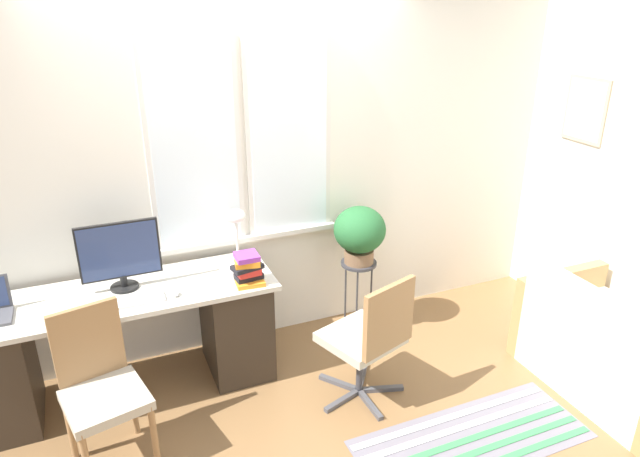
{
  "coord_description": "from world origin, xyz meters",
  "views": [
    {
      "loc": [
        -0.96,
        -3.03,
        2.47
      ],
      "look_at": [
        0.39,
        0.15,
        1.03
      ],
      "focal_mm": 32.0,
      "sensor_mm": 36.0,
      "label": 1
    }
  ],
  "objects_px": {
    "desk_lamp": "(236,226)",
    "plant_stand": "(359,270)",
    "desk_chair_wooden": "(101,386)",
    "potted_plant": "(360,232)",
    "mouse": "(175,293)",
    "office_chair_swivel": "(369,337)",
    "keyboard": "(133,301)",
    "monitor": "(120,254)",
    "book_stack": "(248,269)",
    "couch_loveseat": "(614,352)"
  },
  "relations": [
    {
      "from": "book_stack",
      "to": "couch_loveseat",
      "type": "height_order",
      "value": "book_stack"
    },
    {
      "from": "mouse",
      "to": "office_chair_swivel",
      "type": "bearing_deg",
      "value": -24.71
    },
    {
      "from": "mouse",
      "to": "office_chair_swivel",
      "type": "distance_m",
      "value": 1.23
    },
    {
      "from": "office_chair_swivel",
      "to": "couch_loveseat",
      "type": "height_order",
      "value": "office_chair_swivel"
    },
    {
      "from": "potted_plant",
      "to": "mouse",
      "type": "bearing_deg",
      "value": -169.51
    },
    {
      "from": "keyboard",
      "to": "desk_chair_wooden",
      "type": "relative_size",
      "value": 0.39
    },
    {
      "from": "office_chair_swivel",
      "to": "mouse",
      "type": "bearing_deg",
      "value": -43.43
    },
    {
      "from": "keyboard",
      "to": "book_stack",
      "type": "relative_size",
      "value": 1.72
    },
    {
      "from": "office_chair_swivel",
      "to": "keyboard",
      "type": "bearing_deg",
      "value": -39.86
    },
    {
      "from": "keyboard",
      "to": "office_chair_swivel",
      "type": "distance_m",
      "value": 1.46
    },
    {
      "from": "mouse",
      "to": "office_chair_swivel",
      "type": "xyz_separation_m",
      "value": [
        1.09,
        -0.5,
        -0.29
      ]
    },
    {
      "from": "monitor",
      "to": "keyboard",
      "type": "distance_m",
      "value": 0.31
    },
    {
      "from": "keyboard",
      "to": "desk_chair_wooden",
      "type": "xyz_separation_m",
      "value": [
        -0.24,
        -0.4,
        -0.26
      ]
    },
    {
      "from": "desk_lamp",
      "to": "book_stack",
      "type": "distance_m",
      "value": 0.31
    },
    {
      "from": "monitor",
      "to": "plant_stand",
      "type": "height_order",
      "value": "monitor"
    },
    {
      "from": "mouse",
      "to": "book_stack",
      "type": "xyz_separation_m",
      "value": [
        0.46,
        -0.02,
        0.08
      ]
    },
    {
      "from": "office_chair_swivel",
      "to": "plant_stand",
      "type": "relative_size",
      "value": 1.51
    },
    {
      "from": "office_chair_swivel",
      "to": "potted_plant",
      "type": "bearing_deg",
      "value": -130.5
    },
    {
      "from": "mouse",
      "to": "plant_stand",
      "type": "bearing_deg",
      "value": 10.49
    },
    {
      "from": "plant_stand",
      "to": "couch_loveseat",
      "type": "bearing_deg",
      "value": -45.91
    },
    {
      "from": "keyboard",
      "to": "couch_loveseat",
      "type": "distance_m",
      "value": 3.1
    },
    {
      "from": "book_stack",
      "to": "mouse",
      "type": "bearing_deg",
      "value": 177.61
    },
    {
      "from": "desk_lamp",
      "to": "plant_stand",
      "type": "bearing_deg",
      "value": 2.5
    },
    {
      "from": "monitor",
      "to": "office_chair_swivel",
      "type": "height_order",
      "value": "monitor"
    },
    {
      "from": "desk_chair_wooden",
      "to": "plant_stand",
      "type": "bearing_deg",
      "value": 6.02
    },
    {
      "from": "keyboard",
      "to": "potted_plant",
      "type": "xyz_separation_m",
      "value": [
        1.64,
        0.24,
        0.09
      ]
    },
    {
      "from": "monitor",
      "to": "couch_loveseat",
      "type": "relative_size",
      "value": 0.42
    },
    {
      "from": "monitor",
      "to": "desk_lamp",
      "type": "bearing_deg",
      "value": -0.9
    },
    {
      "from": "mouse",
      "to": "couch_loveseat",
      "type": "relative_size",
      "value": 0.06
    },
    {
      "from": "keyboard",
      "to": "potted_plant",
      "type": "relative_size",
      "value": 0.83
    },
    {
      "from": "book_stack",
      "to": "desk_chair_wooden",
      "type": "height_order",
      "value": "book_stack"
    },
    {
      "from": "desk_lamp",
      "to": "desk_chair_wooden",
      "type": "xyz_separation_m",
      "value": [
        -0.95,
        -0.6,
        -0.56
      ]
    },
    {
      "from": "desk_lamp",
      "to": "potted_plant",
      "type": "height_order",
      "value": "desk_lamp"
    },
    {
      "from": "desk_chair_wooden",
      "to": "potted_plant",
      "type": "distance_m",
      "value": 2.02
    },
    {
      "from": "couch_loveseat",
      "to": "desk_chair_wooden",
      "type": "bearing_deg",
      "value": 78.41
    },
    {
      "from": "monitor",
      "to": "desk_lamp",
      "type": "xyz_separation_m",
      "value": [
        0.74,
        -0.01,
        0.08
      ]
    },
    {
      "from": "office_chair_swivel",
      "to": "potted_plant",
      "type": "relative_size",
      "value": 2.05
    },
    {
      "from": "keyboard",
      "to": "book_stack",
      "type": "bearing_deg",
      "value": -2.85
    },
    {
      "from": "monitor",
      "to": "keyboard",
      "type": "bearing_deg",
      "value": -82.14
    },
    {
      "from": "office_chair_swivel",
      "to": "desk_lamp",
      "type": "bearing_deg",
      "value": -67.56
    },
    {
      "from": "monitor",
      "to": "desk_chair_wooden",
      "type": "bearing_deg",
      "value": -109.24
    },
    {
      "from": "desk_chair_wooden",
      "to": "office_chair_swivel",
      "type": "relative_size",
      "value": 1.03
    },
    {
      "from": "desk_lamp",
      "to": "monitor",
      "type": "bearing_deg",
      "value": 179.1
    },
    {
      "from": "monitor",
      "to": "book_stack",
      "type": "relative_size",
      "value": 2.3
    },
    {
      "from": "keyboard",
      "to": "office_chair_swivel",
      "type": "xyz_separation_m",
      "value": [
        1.33,
        -0.52,
        -0.29
      ]
    },
    {
      "from": "keyboard",
      "to": "mouse",
      "type": "xyz_separation_m",
      "value": [
        0.25,
        -0.02,
        0.01
      ]
    },
    {
      "from": "mouse",
      "to": "plant_stand",
      "type": "relative_size",
      "value": 0.12
    },
    {
      "from": "book_stack",
      "to": "desk_chair_wooden",
      "type": "xyz_separation_m",
      "value": [
        -0.95,
        -0.37,
        -0.36
      ]
    },
    {
      "from": "plant_stand",
      "to": "potted_plant",
      "type": "bearing_deg",
      "value": -135.0
    },
    {
      "from": "desk_lamp",
      "to": "office_chair_swivel",
      "type": "distance_m",
      "value": 1.12
    }
  ]
}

